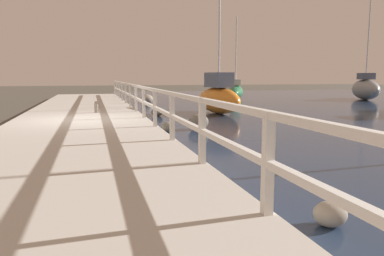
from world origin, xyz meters
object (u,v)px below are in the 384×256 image
object	(u,v)px
sailboat_orange	(219,97)
sailboat_green	(235,91)
mooring_bollard	(97,107)
sailboat_gray	(365,88)

from	to	relation	value
sailboat_orange	sailboat_green	world-z (taller)	sailboat_green
sailboat_orange	mooring_bollard	bearing A→B (deg)	-171.46
mooring_bollard	sailboat_orange	size ratio (longest dim) A/B	0.08
sailboat_gray	sailboat_orange	bearing A→B (deg)	-129.67
mooring_bollard	sailboat_gray	size ratio (longest dim) A/B	0.06
sailboat_orange	sailboat_green	size ratio (longest dim) A/B	0.96
sailboat_orange	sailboat_green	xyz separation A→B (m)	(5.06, 10.69, -0.14)
sailboat_gray	sailboat_green	world-z (taller)	sailboat_gray
sailboat_green	sailboat_orange	bearing A→B (deg)	-92.79
sailboat_gray	sailboat_green	size ratio (longest dim) A/B	1.29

